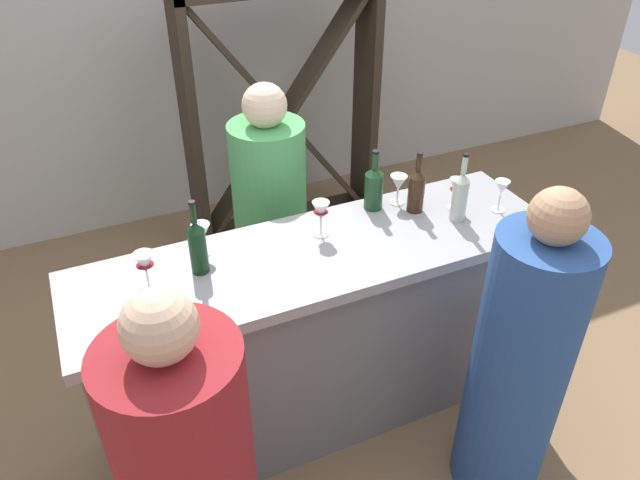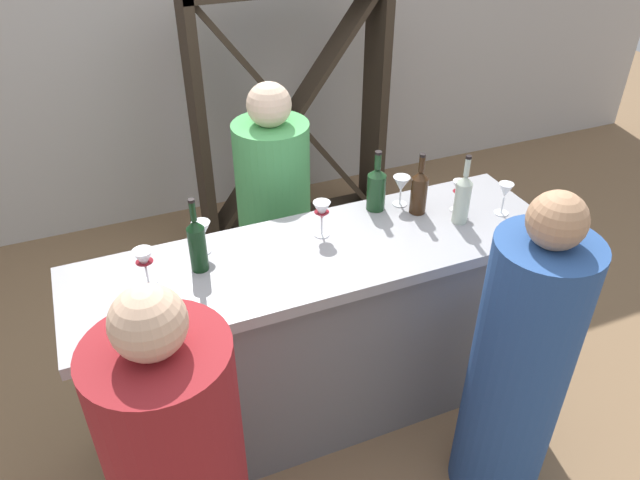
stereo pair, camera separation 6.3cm
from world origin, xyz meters
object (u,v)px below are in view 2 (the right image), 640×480
Objects in this scene: wine_bottle_leftmost_dark_green at (197,243)px; person_left_guest at (518,372)px; wine_glass_near_right at (459,191)px; wine_glass_far_left at (322,212)px; wine_bottle_center_amber_brown at (419,191)px; wine_glass_far_right at (401,185)px; wine_bottle_second_left_olive_green at (376,188)px; wine_glass_near_left at (505,192)px; wine_rack at (291,116)px; wine_glass_near_center at (144,261)px; wine_bottle_second_right_clear_pale at (463,197)px; wine_glass_far_center at (202,231)px; person_right_guest at (275,229)px.

wine_bottle_leftmost_dark_green is 0.21× the size of person_left_guest.
wine_glass_near_right is 0.93× the size of wine_glass_far_left.
wine_glass_far_right is at bearing 114.58° from wine_bottle_center_amber_brown.
wine_bottle_second_left_olive_green is 0.96m from person_left_guest.
person_left_guest reaches higher than wine_glass_near_right.
wine_rack is at bearing 102.27° from wine_glass_near_left.
wine_glass_near_center is (-1.53, 0.10, -0.01)m from wine_glass_near_left.
wine_glass_far_left reaches higher than wine_glass_near_center.
wine_glass_near_left is (0.37, -1.70, 0.25)m from wine_rack.
wine_bottle_second_right_clear_pale reaches higher than wine_bottle_leftmost_dark_green.
person_left_guest is at bearing -86.30° from wine_bottle_center_amber_brown.
wine_bottle_second_right_clear_pale reaches higher than wine_glass_near_right.
wine_bottle_leftmost_dark_green is 0.20m from wine_glass_near_center.
wine_glass_far_right is at bearing 7.91° from wine_bottle_leftmost_dark_green.
person_left_guest is (0.09, -0.83, -0.41)m from wine_glass_far_right.
wine_bottle_center_amber_brown is 1.93× the size of wine_glass_near_right.
wine_glass_near_left is 0.10× the size of person_left_guest.
wine_glass_near_right is (1.36, 0.00, -0.00)m from wine_glass_near_center.
wine_rack reaches higher than wine_glass_near_right.
wine_glass_far_right is (0.91, 0.03, 0.00)m from wine_glass_far_center.
person_right_guest is at bearing 136.96° from wine_glass_near_right.
wine_bottle_second_right_clear_pale reaches higher than wine_glass_far_right.
wine_rack is at bearing -11.18° from person_left_guest.
wine_bottle_second_left_olive_green reaches higher than wine_glass_near_left.
wine_bottle_leftmost_dark_green reaches higher than wine_glass_far_right.
wine_rack is 1.15× the size of person_left_guest.
wine_glass_near_center is 1.02m from person_right_guest.
wine_bottle_leftmost_dark_green is at bearing -177.40° from wine_bottle_center_amber_brown.
wine_rack is 1.63m from wine_glass_near_right.
wine_glass_near_left is (0.50, -0.25, 0.00)m from wine_bottle_second_left_olive_green.
person_right_guest is (-0.49, 0.56, -0.42)m from wine_bottle_center_amber_brown.
wine_bottle_second_right_clear_pale is at bearing -12.55° from wine_glass_far_left.
person_right_guest is at bearing 133.51° from wine_glass_far_right.
wine_rack is at bearing 97.11° from wine_glass_near_right.
wine_glass_near_right is (0.20, -1.60, 0.24)m from wine_rack.
person_right_guest is (0.70, 0.61, -0.41)m from wine_glass_near_center.
wine_bottle_center_amber_brown is at bearing -3.73° from wine_glass_far_center.
wine_glass_far_left is (-0.43, -1.55, 0.25)m from wine_rack.
wine_glass_far_center is at bearing 25.88° from wine_glass_near_center.
wine_glass_near_center is 0.73m from wine_glass_far_left.
wine_bottle_second_right_clear_pale is at bearing -84.57° from wine_rack.
wine_glass_near_left is at bearing -9.53° from wine_glass_far_center.
wine_glass_far_center is 0.10× the size of person_right_guest.
wine_glass_near_left is 0.78m from person_left_guest.
wine_bottle_center_amber_brown is at bearing 155.52° from wine_glass_near_left.
person_left_guest is at bearing -76.15° from wine_bottle_second_left_olive_green.
wine_glass_near_center is (-1.19, -0.06, -0.01)m from wine_bottle_center_amber_brown.
wine_glass_near_right is (0.17, -0.05, -0.01)m from wine_bottle_center_amber_brown.
person_left_guest is at bearing -38.84° from wine_glass_far_center.
wine_glass_far_left is at bearing -105.61° from wine_rack.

